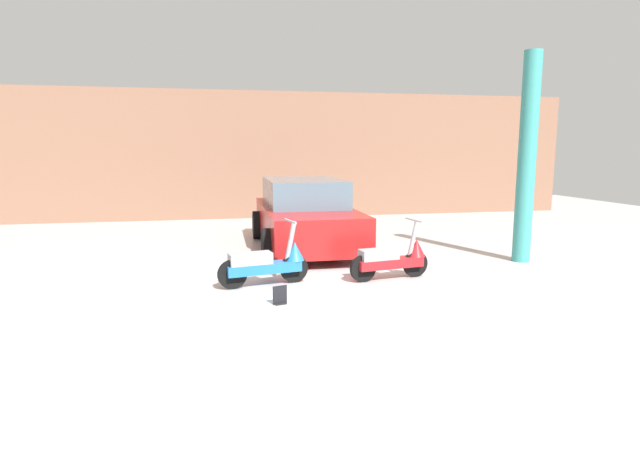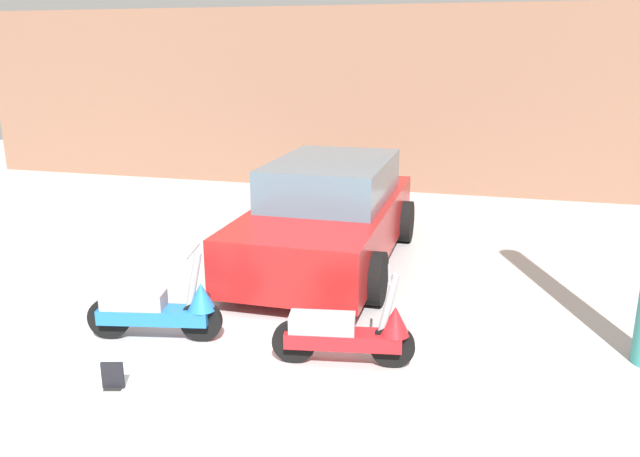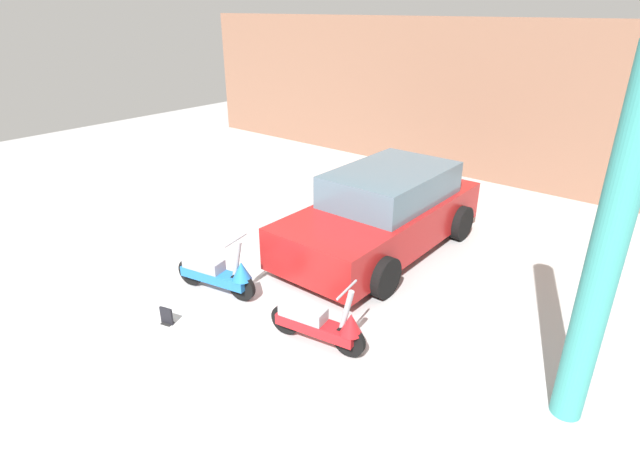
# 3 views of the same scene
# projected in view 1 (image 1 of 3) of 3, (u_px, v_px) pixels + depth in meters

# --- Properties ---
(ground_plane) EXTENTS (28.00, 28.00, 0.00)m
(ground_plane) POSITION_uv_depth(u_px,v_px,m) (337.00, 292.00, 7.49)
(ground_plane) COLOR #B2B2B2
(wall_back) EXTENTS (19.60, 0.12, 3.90)m
(wall_back) POSITION_uv_depth(u_px,v_px,m) (274.00, 155.00, 15.51)
(wall_back) COLOR #845B47
(wall_back) RESTS_ON ground_plane
(scooter_front_left) EXTENTS (1.44, 0.60, 1.02)m
(scooter_front_left) POSITION_uv_depth(u_px,v_px,m) (268.00, 263.00, 7.84)
(scooter_front_left) COLOR black
(scooter_front_left) RESTS_ON ground_plane
(scooter_front_right) EXTENTS (1.40, 0.55, 0.98)m
(scooter_front_right) POSITION_uv_depth(u_px,v_px,m) (393.00, 258.00, 8.22)
(scooter_front_right) COLOR black
(scooter_front_right) RESTS_ON ground_plane
(car_rear_left) EXTENTS (2.12, 4.36, 1.48)m
(car_rear_left) POSITION_uv_depth(u_px,v_px,m) (305.00, 215.00, 10.88)
(car_rear_left) COLOR maroon
(car_rear_left) RESTS_ON ground_plane
(placard_near_left_scooter) EXTENTS (0.20, 0.16, 0.26)m
(placard_near_left_scooter) POSITION_uv_depth(u_px,v_px,m) (280.00, 296.00, 6.90)
(placard_near_left_scooter) COLOR black
(placard_near_left_scooter) RESTS_ON ground_plane
(support_column_side) EXTENTS (0.33, 0.33, 3.90)m
(support_column_side) POSITION_uv_depth(u_px,v_px,m) (527.00, 159.00, 9.30)
(support_column_side) COLOR teal
(support_column_side) RESTS_ON ground_plane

